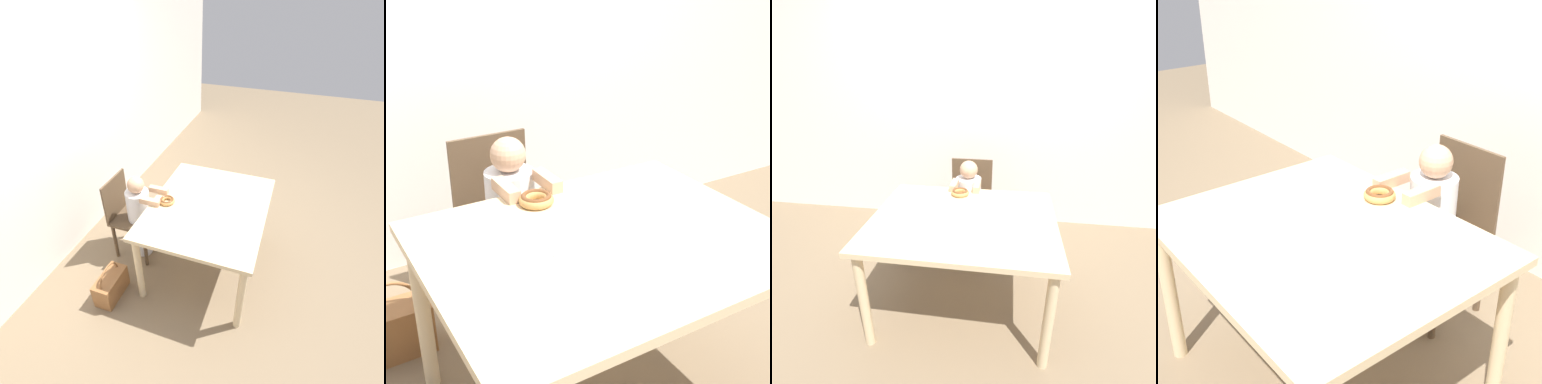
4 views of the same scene
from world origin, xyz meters
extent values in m
plane|color=#7A664C|center=(0.00, 0.00, 0.00)|extent=(12.00, 12.00, 0.00)
cube|color=beige|center=(0.00, 0.00, 0.71)|extent=(1.20, 0.98, 0.03)
cylinder|color=beige|center=(-0.54, -0.43, 0.35)|extent=(0.06, 0.06, 0.69)
cylinder|color=beige|center=(-0.54, 0.43, 0.35)|extent=(0.06, 0.06, 0.69)
cylinder|color=beige|center=(0.54, 0.43, 0.35)|extent=(0.06, 0.06, 0.69)
cube|color=brown|center=(-0.05, 0.72, 0.43)|extent=(0.38, 0.40, 0.03)
cube|color=brown|center=(-0.05, 0.90, 0.64)|extent=(0.38, 0.02, 0.40)
cylinder|color=brown|center=(-0.21, 0.55, 0.21)|extent=(0.04, 0.04, 0.42)
cylinder|color=brown|center=(0.10, 0.55, 0.21)|extent=(0.04, 0.04, 0.42)
cylinder|color=brown|center=(-0.21, 0.88, 0.21)|extent=(0.04, 0.04, 0.42)
cylinder|color=brown|center=(0.10, 0.88, 0.21)|extent=(0.04, 0.04, 0.42)
cylinder|color=white|center=(-0.05, 0.67, 0.22)|extent=(0.18, 0.18, 0.44)
cylinder|color=white|center=(-0.05, 0.67, 0.60)|extent=(0.22, 0.22, 0.31)
sphere|color=tan|center=(-0.05, 0.67, 0.83)|extent=(0.15, 0.15, 0.15)
cube|color=tan|center=(-0.15, 0.49, 0.75)|extent=(0.05, 0.18, 0.05)
cube|color=tan|center=(0.04, 0.49, 0.75)|extent=(0.05, 0.18, 0.05)
torus|color=tan|center=(-0.08, 0.36, 0.75)|extent=(0.14, 0.14, 0.04)
torus|color=brown|center=(-0.08, 0.36, 0.76)|extent=(0.12, 0.12, 0.02)
cube|color=white|center=(-0.07, 0.04, 0.73)|extent=(0.28, 0.28, 0.00)
cube|color=brown|center=(-0.63, 0.68, 0.12)|extent=(0.33, 0.16, 0.24)
torus|color=brown|center=(-0.63, 0.68, 0.24)|extent=(0.26, 0.02, 0.26)
camera|label=1|loc=(-1.95, -0.55, 2.32)|focal=28.00mm
camera|label=2|loc=(-0.88, -1.31, 1.63)|focal=50.00mm
camera|label=3|loc=(0.26, -1.71, 1.68)|focal=28.00mm
camera|label=4|loc=(1.41, -1.00, 1.74)|focal=50.00mm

